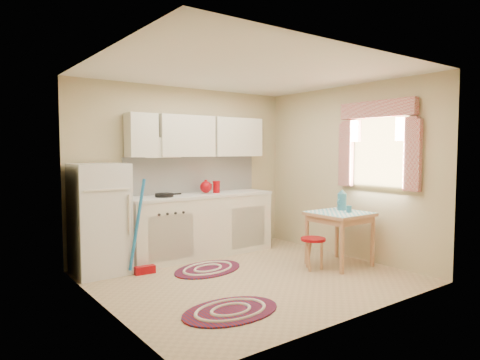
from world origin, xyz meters
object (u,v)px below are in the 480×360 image
object	(u,v)px
table	(339,239)
fridge	(100,219)
base_cabinets	(200,226)
stool	(313,254)

from	to	relation	value
table	fridge	bearing A→B (deg)	150.96
base_cabinets	table	bearing A→B (deg)	-51.67
base_cabinets	table	distance (m)	2.02
base_cabinets	stool	bearing A→B (deg)	-62.67
base_cabinets	table	xyz separation A→B (m)	(1.25, -1.58, -0.08)
stool	fridge	bearing A→B (deg)	147.19
stool	table	bearing A→B (deg)	-6.07
fridge	table	world-z (taller)	fridge
fridge	stool	bearing A→B (deg)	-32.81
fridge	table	distance (m)	3.17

